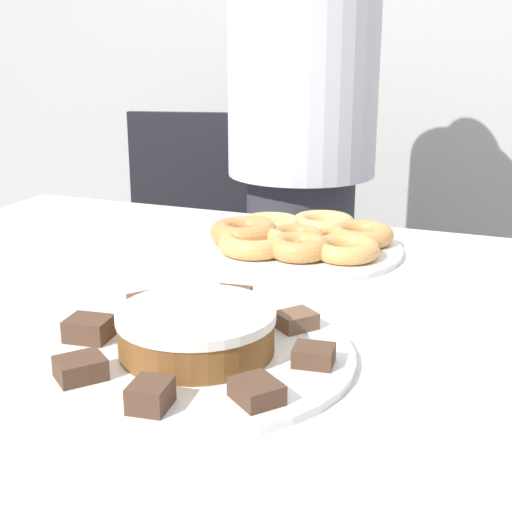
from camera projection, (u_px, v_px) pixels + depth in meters
The scene contains 22 objects.
table at pixel (235, 355), 1.05m from camera, with size 1.49×1.06×0.74m.
person_standing at pixel (301, 157), 1.82m from camera, with size 0.37×0.37×1.56m.
office_chair_left at pixel (184, 274), 2.16m from camera, with size 0.53×0.53×0.89m.
plate_cake at pixel (197, 355), 0.86m from camera, with size 0.38×0.38×0.01m.
plate_donuts at pixel (295, 249), 1.29m from camera, with size 0.39×0.39×0.01m.
frosted_cake at pixel (197, 331), 0.85m from camera, with size 0.19×0.19×0.05m.
lamington_0 at pixel (80, 368), 0.78m from camera, with size 0.07×0.07×0.02m.
lamington_1 at pixel (150, 395), 0.72m from camera, with size 0.04×0.05×0.03m.
lamington_2 at pixel (257, 391), 0.73m from camera, with size 0.07×0.07×0.02m.
lamington_3 at pixel (314, 355), 0.82m from camera, with size 0.05×0.04×0.02m.
lamington_4 at pixel (296, 320), 0.92m from camera, with size 0.06×0.06×0.02m.
lamington_5 at pixel (231, 300), 0.98m from camera, with size 0.05×0.06×0.03m.
lamington_6 at pixel (151, 305), 0.97m from camera, with size 0.08×0.07×0.02m.
lamington_7 at pixel (89, 329), 0.88m from camera, with size 0.06×0.05×0.03m.
donut_0 at pixel (295, 238), 1.28m from camera, with size 0.11×0.11×0.03m.
donut_1 at pixel (299, 247), 1.22m from camera, with size 0.11×0.11×0.04m.
donut_2 at pixel (346, 249), 1.21m from camera, with size 0.12×0.12×0.03m.
donut_3 at pixel (361, 234), 1.30m from camera, with size 0.12×0.12×0.03m.
donut_4 at pixel (323, 223), 1.38m from camera, with size 0.12×0.12×0.03m.
donut_5 at pixel (271, 225), 1.37m from camera, with size 0.12×0.12×0.03m.
donut_6 at pixel (244, 232), 1.30m from camera, with size 0.12×0.12×0.04m.
donut_7 at pixel (254, 243), 1.24m from camera, with size 0.13×0.13×0.03m.
Camera 1 is at (0.39, -0.88, 1.10)m, focal length 50.00 mm.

